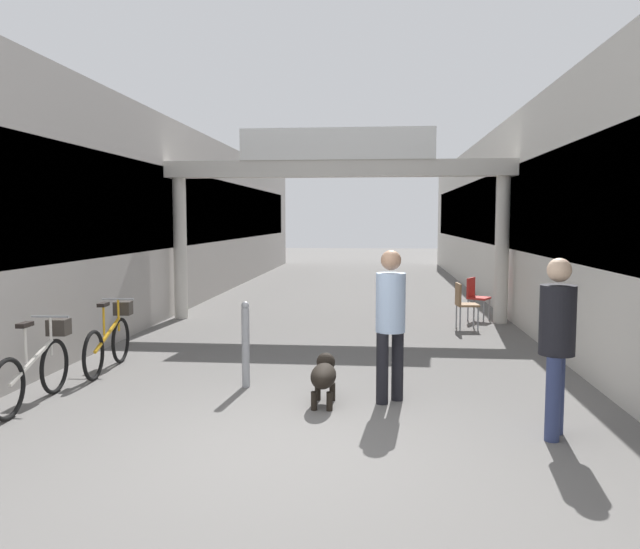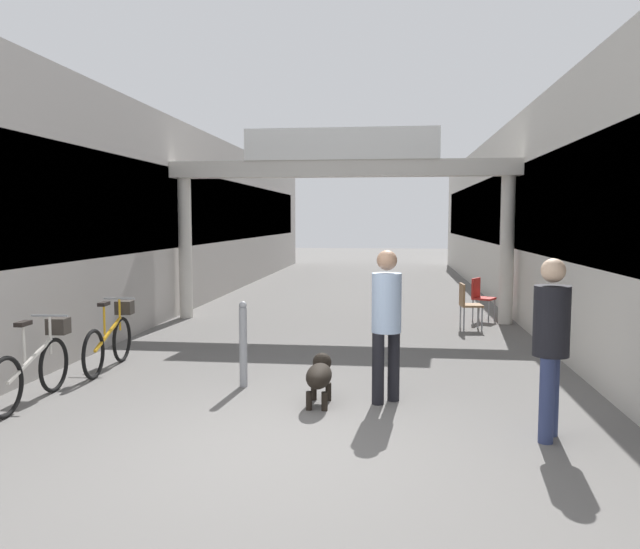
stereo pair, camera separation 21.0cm
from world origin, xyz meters
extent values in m
plane|color=#605E5B|center=(0.00, 0.00, 0.00)|extent=(80.00, 80.00, 0.00)
cube|color=#9E9993|center=(-5.10, 11.00, 2.14)|extent=(3.00, 26.00, 4.28)
cube|color=black|center=(-3.62, 11.00, 2.36)|extent=(0.04, 23.40, 1.71)
cube|color=beige|center=(5.10, 11.00, 2.14)|extent=(3.00, 26.00, 4.28)
cube|color=black|center=(3.62, 11.00, 2.36)|extent=(0.04, 23.40, 1.71)
cylinder|color=beige|center=(-3.35, 7.33, 1.49)|extent=(0.28, 0.28, 2.98)
cylinder|color=beige|center=(3.35, 7.33, 1.49)|extent=(0.28, 0.28, 2.98)
cube|color=beige|center=(0.00, 7.33, 3.15)|extent=(7.40, 0.44, 0.33)
cube|color=white|center=(0.00, 7.13, 3.64)|extent=(3.96, 0.10, 0.64)
cylinder|color=black|center=(0.92, 1.47, 0.41)|extent=(0.20, 0.20, 0.82)
cylinder|color=black|center=(1.10, 1.63, 0.41)|extent=(0.20, 0.20, 0.82)
cylinder|color=#A5BFE0|center=(1.01, 1.55, 1.16)|extent=(0.48, 0.48, 0.68)
sphere|color=tan|center=(1.01, 1.55, 1.65)|extent=(0.33, 0.33, 0.23)
cylinder|color=navy|center=(2.63, 0.63, 0.41)|extent=(0.18, 0.18, 0.82)
cylinder|color=navy|center=(2.53, 0.41, 0.41)|extent=(0.18, 0.18, 0.82)
cylinder|color=black|center=(2.58, 0.52, 1.15)|extent=(0.45, 0.45, 0.67)
sphere|color=beige|center=(2.58, 0.52, 1.64)|extent=(0.30, 0.30, 0.23)
ellipsoid|color=black|center=(0.25, 1.35, 0.34)|extent=(0.29, 0.66, 0.26)
sphere|color=black|center=(0.25, 1.64, 0.43)|extent=(0.22, 0.22, 0.22)
sphere|color=white|center=(0.25, 1.55, 0.33)|extent=(0.16, 0.16, 0.16)
cylinder|color=black|center=(0.17, 1.55, 0.10)|extent=(0.07, 0.07, 0.21)
cylinder|color=black|center=(0.34, 1.54, 0.10)|extent=(0.07, 0.07, 0.21)
cylinder|color=black|center=(0.16, 1.15, 0.10)|extent=(0.07, 0.07, 0.21)
cylinder|color=black|center=(0.34, 1.15, 0.10)|extent=(0.07, 0.07, 0.21)
torus|color=black|center=(-3.05, 1.52, 0.34)|extent=(0.07, 0.67, 0.67)
torus|color=black|center=(-3.01, 0.50, 0.34)|extent=(0.07, 0.67, 0.67)
cube|color=beige|center=(-3.03, 1.01, 0.52)|extent=(0.07, 0.94, 0.34)
cylinder|color=beige|center=(-3.03, 0.89, 0.74)|extent=(0.03, 0.03, 0.42)
cube|color=black|center=(-3.03, 0.89, 0.96)|extent=(0.11, 0.22, 0.05)
cylinder|color=beige|center=(-3.04, 1.46, 0.72)|extent=(0.03, 0.03, 0.46)
cylinder|color=gray|center=(-3.04, 1.46, 0.96)|extent=(0.46, 0.04, 0.03)
cube|color=#332D28|center=(-3.05, 1.66, 0.80)|extent=(0.25, 0.21, 0.20)
torus|color=black|center=(-2.92, 3.17, 0.34)|extent=(0.09, 0.67, 0.67)
torus|color=black|center=(-2.86, 2.15, 0.34)|extent=(0.09, 0.67, 0.67)
cube|color=gold|center=(-2.89, 2.66, 0.52)|extent=(0.10, 0.94, 0.34)
cylinder|color=gold|center=(-2.88, 2.54, 0.74)|extent=(0.03, 0.03, 0.42)
cube|color=black|center=(-2.88, 2.54, 0.96)|extent=(0.11, 0.23, 0.05)
cylinder|color=gold|center=(-2.92, 3.11, 0.72)|extent=(0.03, 0.03, 0.46)
cylinder|color=gray|center=(-2.92, 3.11, 0.96)|extent=(0.46, 0.06, 0.03)
cube|color=#332D28|center=(-2.93, 3.31, 0.80)|extent=(0.25, 0.21, 0.20)
cylinder|color=gray|center=(-0.79, 2.03, 0.51)|extent=(0.10, 0.10, 1.01)
sphere|color=gray|center=(-0.79, 2.03, 1.04)|extent=(0.10, 0.10, 0.10)
cylinder|color=gray|center=(2.73, 6.73, 0.23)|extent=(0.03, 0.03, 0.45)
cylinder|color=gray|center=(2.76, 6.40, 0.23)|extent=(0.03, 0.03, 0.45)
cylinder|color=gray|center=(2.39, 6.70, 0.23)|extent=(0.03, 0.03, 0.45)
cylinder|color=gray|center=(2.42, 6.37, 0.23)|extent=(0.03, 0.03, 0.45)
cube|color=olive|center=(2.58, 6.55, 0.47)|extent=(0.43, 0.43, 0.04)
cube|color=olive|center=(2.40, 6.53, 0.69)|extent=(0.08, 0.40, 0.40)
cylinder|color=gray|center=(3.20, 7.71, 0.23)|extent=(0.04, 0.04, 0.45)
cylinder|color=gray|center=(3.03, 7.41, 0.23)|extent=(0.04, 0.04, 0.45)
cylinder|color=gray|center=(2.90, 7.87, 0.23)|extent=(0.04, 0.04, 0.45)
cylinder|color=gray|center=(2.73, 7.57, 0.23)|extent=(0.04, 0.04, 0.45)
cube|color=#B2231E|center=(2.96, 7.64, 0.47)|extent=(0.54, 0.54, 0.04)
cube|color=#B2231E|center=(2.81, 7.73, 0.69)|extent=(0.23, 0.37, 0.40)
camera|label=1|loc=(0.87, -5.58, 2.12)|focal=35.00mm
camera|label=2|loc=(1.08, -5.56, 2.12)|focal=35.00mm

